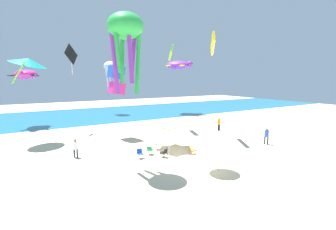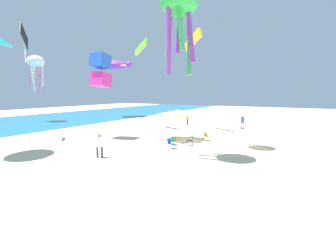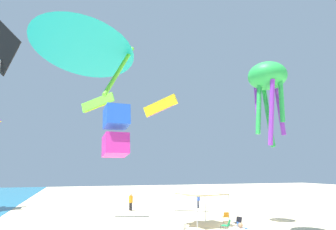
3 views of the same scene
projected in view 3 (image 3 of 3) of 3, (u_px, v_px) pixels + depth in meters
The scene contains 16 objects.
ground at pixel (245, 226), 22.98m from camera, with size 120.00×120.00×0.10m, color beige.
canopy_tent at pixel (201, 191), 23.15m from camera, with size 3.69×3.74×2.91m.
beach_umbrella at pixel (276, 196), 25.16m from camera, with size 2.28×2.25×2.42m.
folding_chair_right_of_tent at pixel (241, 227), 19.65m from camera, with size 0.56×0.64×0.82m.
folding_chair_left_of_tent at pixel (238, 222), 21.75m from camera, with size 0.71×0.77×0.82m.
folding_chair_facing_ocean at pixel (227, 224), 20.64m from camera, with size 0.81×0.80×0.82m.
folding_chair_near_cooler at pixel (226, 216), 24.37m from camera, with size 0.75×0.68×0.82m.
cooler_box at pixel (182, 226), 21.45m from camera, with size 0.73×0.73×0.40m.
person_by_tent at pixel (131, 200), 31.22m from camera, with size 0.47×0.43×1.82m.
person_watching_sky at pixel (198, 198), 33.27m from camera, with size 0.44×0.43×1.83m.
kite_parafoil_lime at pixel (98, 103), 26.90m from camera, with size 1.78×2.91×1.95m.
kite_octopus_green at pixel (268, 80), 20.43m from camera, with size 2.67×2.67×5.93m.
kite_diamond_black at pixel (1, 51), 14.13m from camera, with size 1.95×2.11×4.01m.
kite_box_blue at pixel (116, 131), 19.06m from camera, with size 1.84×1.67×3.44m.
kite_delta_teal at pixel (84, 42), 10.46m from camera, with size 5.23×5.22×3.15m.
kite_parafoil_yellow at pixel (160, 106), 30.51m from camera, with size 2.49×3.24×2.30m.
Camera 3 is at (-21.20, 13.19, 4.31)m, focal length 31.08 mm.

